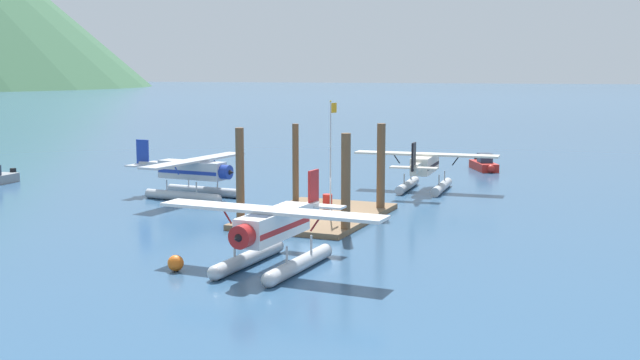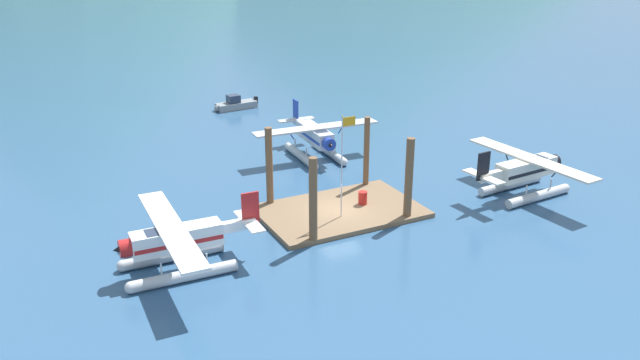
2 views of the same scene
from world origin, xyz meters
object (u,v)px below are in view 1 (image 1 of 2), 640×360
flagpole (331,145)px  boat_red_open_se (484,165)px  fuel_drum (327,201)px  seaplane_cream_stbd_aft (425,169)px  mooring_buoy (176,263)px  seaplane_white_port_aft (273,233)px  seaplane_silver_bow_right (193,175)px

flagpole → boat_red_open_se: size_ratio=1.48×
fuel_drum → seaplane_cream_stbd_aft: bearing=-15.2°
fuel_drum → mooring_buoy: bearing=176.6°
mooring_buoy → seaplane_white_port_aft: bearing=-61.2°
flagpole → seaplane_silver_bow_right: 12.62m
fuel_drum → seaplane_white_port_aft: size_ratio=0.08×
flagpole → boat_red_open_se: (26.84, -3.73, -3.89)m
mooring_buoy → boat_red_open_se: (39.91, -5.70, 0.14)m
boat_red_open_se → mooring_buoy: bearing=171.9°
seaplane_white_port_aft → boat_red_open_se: seaplane_white_port_aft is taller
seaplane_silver_bow_right → boat_red_open_se: size_ratio=2.34×
seaplane_white_port_aft → seaplane_silver_bow_right: bearing=41.8°
fuel_drum → mooring_buoy: 15.20m
flagpole → seaplane_white_port_aft: 11.52m
mooring_buoy → flagpole: bearing=-8.6°
fuel_drum → seaplane_silver_bow_right: 10.78m
mooring_buoy → boat_red_open_se: size_ratio=0.16×
flagpole → boat_red_open_se: flagpole is taller
flagpole → seaplane_white_port_aft: bearing=-171.3°
mooring_buoy → seaplane_cream_stbd_aft: seaplane_cream_stbd_aft is taller
flagpole → fuel_drum: size_ratio=7.53×
boat_red_open_se → seaplane_white_port_aft: bearing=176.9°
mooring_buoy → seaplane_white_port_aft: seaplane_white_port_aft is taller
mooring_buoy → boat_red_open_se: boat_red_open_se is taller
seaplane_silver_bow_right → fuel_drum: bearing=-99.6°
mooring_buoy → seaplane_silver_bow_right: (16.96, 9.70, 1.23)m
seaplane_silver_bow_right → seaplane_cream_stbd_aft: bearing=-55.3°
fuel_drum → seaplane_white_port_aft: bearing=-168.1°
flagpole → fuel_drum: (2.10, 1.08, -3.64)m
fuel_drum → boat_red_open_se: size_ratio=0.20×
flagpole → mooring_buoy: (-13.06, 1.97, -4.03)m
fuel_drum → seaplane_silver_bow_right: size_ratio=0.08×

